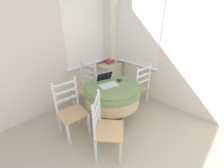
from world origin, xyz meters
name	(u,v)px	position (x,y,z in m)	size (l,w,h in m)	color
corner_room_shell	(122,52)	(1.23, 1.93, 1.28)	(4.37, 4.90, 2.55)	silver
round_dining_table	(112,93)	(0.88, 1.85, 0.60)	(1.02, 1.02, 0.75)	#4C3D2D
laptop	(107,82)	(0.85, 1.96, 0.80)	(0.41, 0.39, 0.22)	silver
computer_mouse	(119,80)	(1.09, 1.88, 0.77)	(0.05, 0.08, 0.04)	black
cell_phone	(121,80)	(1.15, 1.88, 0.76)	(0.08, 0.12, 0.01)	#B2B7BC
dining_chair_near_back_window	(86,87)	(0.86, 2.62, 0.46)	(0.48, 0.50, 0.98)	tan
dining_chair_near_right_window	(138,87)	(1.63, 1.79, 0.46)	(0.49, 0.46, 0.98)	tan
dining_chair_camera_near	(106,128)	(0.27, 1.40, 0.46)	(0.58, 0.57, 0.98)	tan
dining_chair_left_flank	(71,111)	(0.16, 2.11, 0.46)	(0.47, 0.44, 0.98)	tan
corner_cabinet	(110,76)	(1.79, 2.79, 0.35)	(0.59, 0.45, 0.71)	beige
storage_box	(110,61)	(1.83, 2.82, 0.76)	(0.21, 0.15, 0.10)	#9E3338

